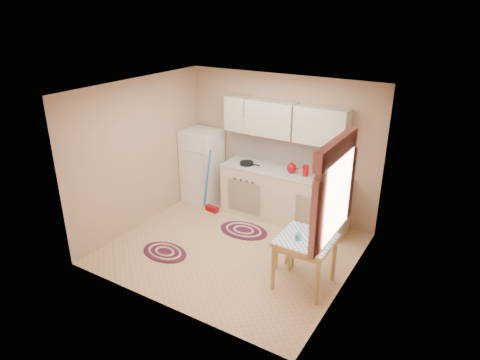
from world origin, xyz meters
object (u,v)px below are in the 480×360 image
object	(u,v)px
fridge	(202,166)
table	(304,262)
base_cabinets	(284,197)
stool	(284,255)

from	to	relation	value
fridge	table	distance (m)	3.19
table	base_cabinets	bearing A→B (deg)	124.42
fridge	base_cabinets	size ratio (longest dim) A/B	0.62
stool	base_cabinets	bearing A→B (deg)	116.69
fridge	stool	xyz separation A→B (m)	(2.39, -1.30, -0.49)
table	stool	bearing A→B (deg)	151.41
base_cabinets	table	world-z (taller)	base_cabinets
base_cabinets	table	size ratio (longest dim) A/B	3.12
table	fridge	bearing A→B (deg)	151.36
base_cabinets	stool	size ratio (longest dim) A/B	5.36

